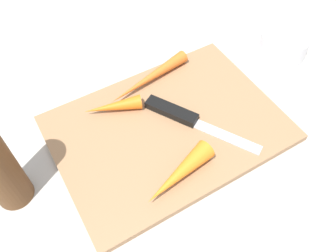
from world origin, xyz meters
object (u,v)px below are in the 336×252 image
(small_bowl, at_px, (284,44))
(knife, at_px, (179,114))
(carrot_shortest, at_px, (113,107))
(carrot_medium, at_px, (179,174))
(carrot_longest, at_px, (149,78))
(cutting_board, at_px, (168,128))

(small_bowl, bearing_deg, knife, -171.08)
(knife, bearing_deg, carrot_shortest, -157.15)
(carrot_shortest, distance_m, carrot_medium, 0.17)
(carrot_medium, distance_m, small_bowl, 0.35)
(knife, xyz_separation_m, carrot_medium, (-0.06, -0.10, 0.01))
(carrot_longest, height_order, small_bowl, small_bowl)
(carrot_shortest, height_order, small_bowl, small_bowl)
(cutting_board, height_order, carrot_medium, carrot_medium)
(knife, height_order, carrot_shortest, carrot_shortest)
(carrot_shortest, distance_m, carrot_longest, 0.09)
(knife, relative_size, small_bowl, 1.99)
(small_bowl, bearing_deg, carrot_longest, 169.18)
(carrot_longest, relative_size, carrot_medium, 1.39)
(cutting_board, relative_size, knife, 1.97)
(cutting_board, bearing_deg, carrot_shortest, 130.27)
(cutting_board, height_order, carrot_longest, carrot_longest)
(carrot_longest, relative_size, small_bowl, 1.81)
(carrot_shortest, xyz_separation_m, small_bowl, (0.35, -0.02, -0.00))
(carrot_longest, bearing_deg, carrot_medium, 61.11)
(carrot_shortest, relative_size, carrot_medium, 0.77)
(knife, height_order, carrot_medium, carrot_medium)
(knife, distance_m, small_bowl, 0.27)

